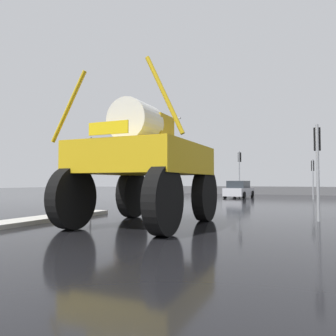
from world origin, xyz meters
TOP-DOWN VIEW (x-y plane):
  - ground_plane at (0.00, 18.00)m, footprint 120.00×120.00m
  - oversize_sprayer at (0.03, 7.99)m, footprint 4.43×5.58m
  - sedan_ahead at (-1.01, 28.05)m, footprint 2.18×4.24m
  - traffic_signal_near_left at (-4.78, 11.55)m, footprint 0.24×0.54m
  - traffic_signal_near_right at (5.37, 11.55)m, footprint 0.24×0.54m
  - traffic_signal_far_left at (-0.83, 27.62)m, footprint 0.24×0.55m
  - traffic_signal_far_right at (5.15, 27.63)m, footprint 0.24×0.55m
  - streetlight_far_left at (-8.55, 29.17)m, footprint 1.62×0.24m
  - bare_tree_left at (-9.71, 23.49)m, footprint 2.87×2.87m
  - roadside_barrier at (0.00, 36.67)m, footprint 30.10×0.24m

SIDE VIEW (x-z plane):
  - ground_plane at x=0.00m, z-range 0.00..0.00m
  - roadside_barrier at x=0.00m, z-range 0.00..0.90m
  - sedan_ahead at x=-1.01m, z-range -0.05..1.47m
  - oversize_sprayer at x=0.03m, z-range -0.35..4.51m
  - traffic_signal_far_right at x=5.15m, z-range 0.74..4.01m
  - traffic_signal_near_right at x=5.37m, z-range 0.81..4.35m
  - traffic_signal_near_left at x=-4.78m, z-range 0.83..4.47m
  - traffic_signal_far_left at x=-0.83m, z-range 0.95..5.11m
  - streetlight_far_left at x=-8.55m, z-range 0.42..8.62m
  - bare_tree_left at x=-9.71m, z-range 1.77..7.93m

